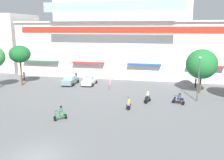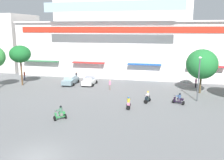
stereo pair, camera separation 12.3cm
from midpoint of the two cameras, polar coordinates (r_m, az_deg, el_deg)
ground_plane at (r=31.31m, az=-5.14°, el=-6.07°), size 128.00×128.00×0.00m
colonial_building at (r=52.92m, az=2.81°, el=11.43°), size 42.67×18.67×21.25m
flank_building_left at (r=65.04m, az=-23.56°, el=8.12°), size 12.21×11.87×12.86m
plaza_tree_0 at (r=44.43m, az=-20.61°, el=5.67°), size 3.56×3.52×6.88m
plaza_tree_3 at (r=38.84m, az=20.37°, el=3.49°), size 4.61×4.90×6.68m
parked_car_0 at (r=43.46m, az=-9.59°, el=-0.04°), size 2.49×4.52×1.49m
parked_car_1 at (r=42.64m, az=-5.23°, el=-0.20°), size 2.36×4.03×1.42m
scooter_rider_0 at (r=32.77m, az=8.40°, el=-4.14°), size 0.86×1.41×1.56m
scooter_rider_3 at (r=30.16m, az=4.00°, el=-5.51°), size 0.66×1.45×1.54m
scooter_rider_4 at (r=27.07m, az=-11.90°, el=-7.76°), size 1.32×1.33×1.58m
scooter_rider_6 at (r=32.96m, az=15.45°, el=-4.40°), size 1.57×1.11×1.51m
pedestrian_0 at (r=42.87m, az=19.11°, el=-0.47°), size 0.46×0.46×1.63m
pedestrian_1 at (r=38.88m, az=-0.41°, el=-1.02°), size 0.35×0.35×1.65m
pedestrian_2 at (r=46.40m, az=-8.25°, el=1.01°), size 0.44×0.44×1.67m
pedestrian_3 at (r=49.74m, az=-19.73°, el=1.13°), size 0.39×0.39×1.62m
streetlamp_near at (r=34.34m, az=19.75°, el=1.05°), size 0.40×0.40×6.07m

